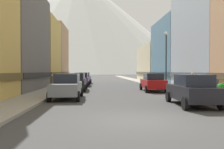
{
  "coord_description": "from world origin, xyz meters",
  "views": [
    {
      "loc": [
        -1.56,
        -9.08,
        1.96
      ],
      "look_at": [
        0.82,
        31.2,
        1.41
      ],
      "focal_mm": 37.01,
      "sensor_mm": 36.0,
      "label": 1
    }
  ],
  "objects_px": {
    "parking_meter_near": "(217,87)",
    "car_left_0": "(67,86)",
    "trash_bin_right": "(206,89)",
    "car_left_2": "(82,79)",
    "pedestrian_0": "(52,82)",
    "potted_plant_2": "(191,86)",
    "car_left_1": "(76,82)",
    "car_left_3": "(85,78)",
    "pedestrian_2": "(68,78)",
    "pedestrian_1": "(193,83)",
    "potted_plant_1": "(221,89)",
    "car_right_0": "(192,90)",
    "streetlamp_right": "(166,52)",
    "car_right_1": "(153,82)",
    "potted_plant_0": "(177,83)"
  },
  "relations": [
    {
      "from": "parking_meter_near",
      "to": "car_left_0",
      "type": "bearing_deg",
      "value": 163.2
    },
    {
      "from": "trash_bin_right",
      "to": "car_left_2",
      "type": "bearing_deg",
      "value": 124.98
    },
    {
      "from": "pedestrian_0",
      "to": "potted_plant_2",
      "type": "bearing_deg",
      "value": -12.13
    },
    {
      "from": "trash_bin_right",
      "to": "potted_plant_2",
      "type": "distance_m",
      "value": 4.42
    },
    {
      "from": "car_left_1",
      "to": "car_left_3",
      "type": "xyz_separation_m",
      "value": [
        -0.0,
        13.75,
        0.0
      ]
    },
    {
      "from": "pedestrian_0",
      "to": "pedestrian_2",
      "type": "bearing_deg",
      "value": 90.0
    },
    {
      "from": "trash_bin_right",
      "to": "pedestrian_1",
      "type": "distance_m",
      "value": 2.19
    },
    {
      "from": "car_left_2",
      "to": "pedestrian_1",
      "type": "distance_m",
      "value": 15.92
    },
    {
      "from": "pedestrian_0",
      "to": "pedestrian_2",
      "type": "relative_size",
      "value": 0.93
    },
    {
      "from": "parking_meter_near",
      "to": "potted_plant_1",
      "type": "bearing_deg",
      "value": 55.67
    },
    {
      "from": "potted_plant_2",
      "to": "car_right_0",
      "type": "bearing_deg",
      "value": -111.8
    },
    {
      "from": "car_left_1",
      "to": "car_left_0",
      "type": "bearing_deg",
      "value": -90.0
    },
    {
      "from": "potted_plant_2",
      "to": "streetlamp_right",
      "type": "height_order",
      "value": "streetlamp_right"
    },
    {
      "from": "parking_meter_near",
      "to": "potted_plant_1",
      "type": "distance_m",
      "value": 2.24
    },
    {
      "from": "car_right_1",
      "to": "pedestrian_0",
      "type": "relative_size",
      "value": 2.92
    },
    {
      "from": "trash_bin_right",
      "to": "pedestrian_1",
      "type": "bearing_deg",
      "value": 92.65
    },
    {
      "from": "car_left_1",
      "to": "parking_meter_near",
      "type": "distance_m",
      "value": 13.75
    },
    {
      "from": "car_right_1",
      "to": "car_left_2",
      "type": "bearing_deg",
      "value": 131.31
    },
    {
      "from": "potted_plant_0",
      "to": "pedestrian_0",
      "type": "distance_m",
      "value": 13.29
    },
    {
      "from": "car_left_1",
      "to": "car_left_2",
      "type": "relative_size",
      "value": 1.0
    },
    {
      "from": "car_left_3",
      "to": "potted_plant_0",
      "type": "bearing_deg",
      "value": -49.7
    },
    {
      "from": "parking_meter_near",
      "to": "potted_plant_1",
      "type": "height_order",
      "value": "parking_meter_near"
    },
    {
      "from": "potted_plant_1",
      "to": "potted_plant_0",
      "type": "bearing_deg",
      "value": 90.0
    },
    {
      "from": "car_left_0",
      "to": "parking_meter_near",
      "type": "relative_size",
      "value": 3.32
    },
    {
      "from": "car_right_0",
      "to": "potted_plant_0",
      "type": "height_order",
      "value": "car_right_0"
    },
    {
      "from": "car_left_1",
      "to": "trash_bin_right",
      "type": "bearing_deg",
      "value": -35.2
    },
    {
      "from": "car_right_1",
      "to": "potted_plant_1",
      "type": "bearing_deg",
      "value": -64.66
    },
    {
      "from": "car_left_3",
      "to": "trash_bin_right",
      "type": "relative_size",
      "value": 4.53
    },
    {
      "from": "trash_bin_right",
      "to": "parking_meter_near",
      "type": "bearing_deg",
      "value": -102.4
    },
    {
      "from": "potted_plant_2",
      "to": "pedestrian_1",
      "type": "relative_size",
      "value": 0.48
    },
    {
      "from": "car_left_1",
      "to": "pedestrian_2",
      "type": "distance_m",
      "value": 12.96
    },
    {
      "from": "trash_bin_right",
      "to": "potted_plant_0",
      "type": "bearing_deg",
      "value": 85.45
    },
    {
      "from": "car_left_3",
      "to": "car_right_1",
      "type": "relative_size",
      "value": 1.0
    },
    {
      "from": "car_left_3",
      "to": "pedestrian_1",
      "type": "bearing_deg",
      "value": -61.8
    },
    {
      "from": "car_left_0",
      "to": "car_left_2",
      "type": "height_order",
      "value": "same"
    },
    {
      "from": "car_left_3",
      "to": "car_right_0",
      "type": "bearing_deg",
      "value": -72.8
    },
    {
      "from": "car_left_0",
      "to": "potted_plant_0",
      "type": "distance_m",
      "value": 13.45
    },
    {
      "from": "car_right_0",
      "to": "streetlamp_right",
      "type": "relative_size",
      "value": 0.76
    },
    {
      "from": "car_left_0",
      "to": "potted_plant_2",
      "type": "xyz_separation_m",
      "value": [
        10.8,
        4.22,
        -0.33
      ]
    },
    {
      "from": "car_right_1",
      "to": "parking_meter_near",
      "type": "distance_m",
      "value": 8.81
    },
    {
      "from": "potted_plant_0",
      "to": "potted_plant_1",
      "type": "height_order",
      "value": "potted_plant_0"
    },
    {
      "from": "pedestrian_2",
      "to": "streetlamp_right",
      "type": "relative_size",
      "value": 0.28
    },
    {
      "from": "car_left_1",
      "to": "potted_plant_0",
      "type": "distance_m",
      "value": 10.85
    },
    {
      "from": "car_right_1",
      "to": "potted_plant_0",
      "type": "relative_size",
      "value": 4.36
    },
    {
      "from": "car_left_1",
      "to": "potted_plant_0",
      "type": "height_order",
      "value": "car_left_1"
    },
    {
      "from": "car_left_1",
      "to": "car_left_3",
      "type": "distance_m",
      "value": 13.75
    },
    {
      "from": "potted_plant_1",
      "to": "pedestrian_2",
      "type": "height_order",
      "value": "pedestrian_2"
    },
    {
      "from": "potted_plant_1",
      "to": "streetlamp_right",
      "type": "xyz_separation_m",
      "value": [
        -1.65,
        7.57,
        3.28
      ]
    },
    {
      "from": "car_left_2",
      "to": "potted_plant_1",
      "type": "bearing_deg",
      "value": -54.97
    },
    {
      "from": "car_left_2",
      "to": "potted_plant_1",
      "type": "xyz_separation_m",
      "value": [
        10.8,
        -15.41,
        -0.19
      ]
    }
  ]
}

